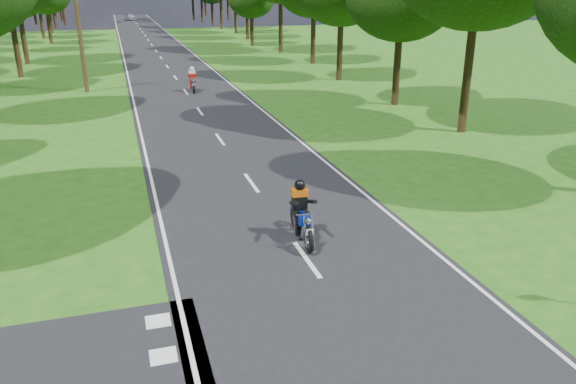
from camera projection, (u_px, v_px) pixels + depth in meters
name	position (u px, v px, depth m)	size (l,w,h in m)	color
ground	(336.00, 301.00, 12.27)	(160.00, 160.00, 0.00)	#1E5413
main_road	(156.00, 51.00, 57.07)	(7.00, 140.00, 0.02)	black
road_markings	(156.00, 53.00, 55.35)	(7.40, 140.00, 0.01)	silver
telegraph_pole	(79.00, 25.00, 34.30)	(1.20, 0.26, 8.00)	#382616
rider_near_blue	(302.00, 211.00, 14.90)	(0.65, 1.96, 1.63)	#0D2393
rider_far_red	(193.00, 79.00, 35.38)	(0.62, 1.86, 1.55)	#AB0E0D
distant_car	(130.00, 17.00, 101.70)	(1.45, 3.60, 1.23)	#B4B6BC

